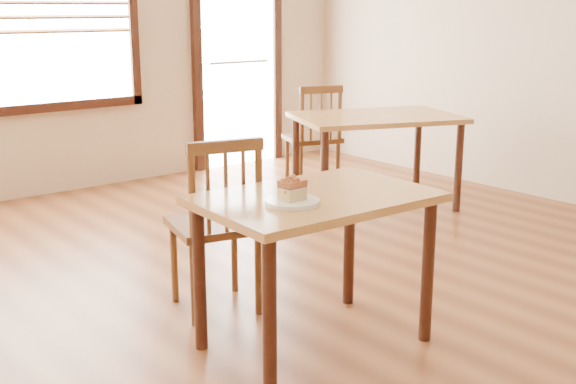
# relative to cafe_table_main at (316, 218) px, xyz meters

# --- Properties ---
(ground) EXTENTS (8.00, 8.00, 0.00)m
(ground) POSITION_rel_cafe_table_main_xyz_m (-0.14, -0.33, -0.64)
(ground) COLOR brown
(entry_door) EXTENTS (1.08, 0.06, 2.29)m
(entry_door) POSITION_rel_cafe_table_main_xyz_m (2.16, 3.65, 0.56)
(entry_door) COLOR white
(entry_door) RESTS_ON ground
(cafe_table_main) EXTENTS (1.10, 0.76, 0.75)m
(cafe_table_main) POSITION_rel_cafe_table_main_xyz_m (0.00, 0.00, 0.00)
(cafe_table_main) COLOR tan
(cafe_table_main) RESTS_ON ground
(cafe_chair_main) EXTENTS (0.53, 0.53, 0.97)m
(cafe_chair_main) POSITION_rel_cafe_table_main_xyz_m (-0.13, 0.63, -0.15)
(cafe_chair_main) COLOR #583218
(cafe_chair_main) RESTS_ON ground
(cafe_table_second) EXTENTS (1.49, 1.26, 0.75)m
(cafe_table_second) POSITION_rel_cafe_table_main_xyz_m (2.05, 1.59, 0.02)
(cafe_table_second) COLOR tan
(cafe_table_second) RESTS_ON ground
(cafe_chair_second) EXTENTS (0.55, 0.55, 0.95)m
(cafe_chair_second) POSITION_rel_cafe_table_main_xyz_m (2.01, 2.30, -0.15)
(cafe_chair_second) COLOR #583218
(cafe_chair_second) RESTS_ON ground
(plate) EXTENTS (0.24, 0.24, 0.02)m
(plate) POSITION_rel_cafe_table_main_xyz_m (-0.19, -0.06, 0.12)
(plate) COLOR white
(plate) RESTS_ON cafe_table_main
(cake_slice) EXTENTS (0.12, 0.09, 0.11)m
(cake_slice) POSITION_rel_cafe_table_main_xyz_m (-0.19, -0.06, 0.19)
(cake_slice) COLOR tan
(cake_slice) RESTS_ON plate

